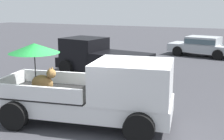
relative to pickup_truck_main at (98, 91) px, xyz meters
The scene contains 4 objects.
ground_plane 1.07m from the pickup_truck_main, behind, with size 80.00×80.00×0.00m, color #38383D.
pickup_truck_main is the anchor object (origin of this frame).
pickup_truck_far 6.22m from the pickup_truck_main, 115.80° to the left, with size 5.03×2.77×1.80m.
parked_sedan_near 13.58m from the pickup_truck_main, 85.48° to the left, with size 4.55×2.56×1.33m.
Camera 1 is at (4.12, -7.25, 3.40)m, focal length 47.76 mm.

